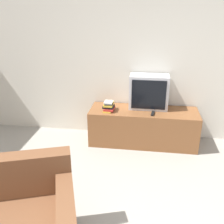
{
  "coord_description": "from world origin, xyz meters",
  "views": [
    {
      "loc": [
        0.41,
        -0.99,
        2.02
      ],
      "look_at": [
        -0.03,
        2.14,
        0.72
      ],
      "focal_mm": 42.0,
      "sensor_mm": 36.0,
      "label": 1
    }
  ],
  "objects_px": {
    "tv_stand": "(143,127)",
    "book_stack": "(109,106)",
    "television": "(149,92)",
    "remote_on_stand": "(153,113)"
  },
  "relations": [
    {
      "from": "tv_stand",
      "to": "book_stack",
      "type": "xyz_separation_m",
      "value": [
        -0.52,
        -0.08,
        0.34
      ]
    },
    {
      "from": "tv_stand",
      "to": "book_stack",
      "type": "height_order",
      "value": "book_stack"
    },
    {
      "from": "book_stack",
      "to": "remote_on_stand",
      "type": "height_order",
      "value": "book_stack"
    },
    {
      "from": "television",
      "to": "book_stack",
      "type": "relative_size",
      "value": 2.46
    },
    {
      "from": "remote_on_stand",
      "to": "book_stack",
      "type": "bearing_deg",
      "value": 175.47
    },
    {
      "from": "television",
      "to": "remote_on_stand",
      "type": "distance_m",
      "value": 0.36
    },
    {
      "from": "tv_stand",
      "to": "television",
      "type": "xyz_separation_m",
      "value": [
        0.06,
        0.12,
        0.53
      ]
    },
    {
      "from": "tv_stand",
      "to": "television",
      "type": "relative_size",
      "value": 2.81
    },
    {
      "from": "book_stack",
      "to": "remote_on_stand",
      "type": "distance_m",
      "value": 0.66
    },
    {
      "from": "tv_stand",
      "to": "book_stack",
      "type": "distance_m",
      "value": 0.63
    }
  ]
}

